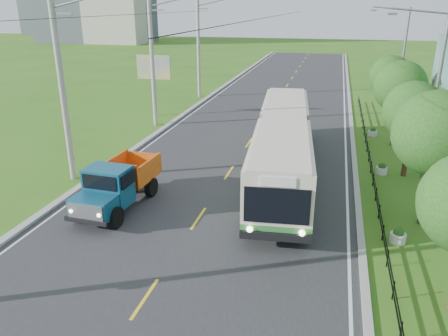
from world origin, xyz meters
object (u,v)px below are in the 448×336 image
at_px(tree_fourth, 413,114).
at_px(tree_back, 391,79).
at_px(pole_mid, 153,61).
at_px(tree_third, 436,137).
at_px(planter_near, 398,236).
at_px(planter_mid, 382,169).
at_px(bus, 283,141).
at_px(tree_fifth, 401,90).
at_px(streetlight_far, 401,60).
at_px(dump_truck, 117,182).
at_px(streetlight_mid, 433,91).
at_px(billboard_right, 444,68).
at_px(pole_near, 63,88).
at_px(billboard_left, 154,71).
at_px(pole_far, 199,47).
at_px(planter_far, 373,132).

distance_m(tree_fourth, tree_back, 12.00).
xyz_separation_m(pole_mid, tree_third, (18.12, -12.86, -1.11)).
distance_m(pole_mid, planter_near, 23.08).
relative_size(tree_third, planter_mid, 8.96).
distance_m(planter_mid, bus, 6.06).
bearing_deg(planter_near, tree_fifth, 84.92).
bearing_deg(streetlight_far, tree_fourth, -93.25).
relative_size(tree_third, dump_truck, 1.08).
height_order(streetlight_mid, billboard_right, streetlight_mid).
xyz_separation_m(tree_third, billboard_right, (2.44, 11.86, 1.36)).
height_order(tree_fourth, tree_fifth, tree_fifth).
distance_m(streetlight_mid, billboard_right, 6.24).
bearing_deg(billboard_right, tree_back, 111.70).
height_order(billboard_right, dump_truck, billboard_right).
height_order(pole_near, billboard_left, pole_near).
xyz_separation_m(planter_mid, dump_truck, (-12.68, -7.75, 1.02)).
bearing_deg(billboard_right, streetlight_far, 101.71).
bearing_deg(pole_far, tree_fifth, -35.36).
bearing_deg(billboard_right, pole_far, 147.70).
bearing_deg(bus, tree_third, -37.64).
relative_size(tree_fourth, tree_back, 0.98).
relative_size(streetlight_far, billboard_right, 1.24).
bearing_deg(bus, tree_fifth, 42.77).
xyz_separation_m(tree_third, bus, (-6.86, 4.33, -1.98)).
distance_m(pole_far, planter_near, 32.19).
distance_m(tree_back, billboard_right, 6.82).
bearing_deg(billboard_left, planter_near, -44.84).
bearing_deg(streetlight_far, billboard_right, -78.29).
distance_m(streetlight_far, planter_near, 22.57).
xyz_separation_m(bus, dump_truck, (-7.08, -6.22, -0.71)).
distance_m(tree_back, streetlight_far, 2.37).
bearing_deg(planter_far, pole_far, 146.88).
distance_m(planter_mid, billboard_left, 20.99).
bearing_deg(tree_fourth, bus, -166.31).
relative_size(pole_near, planter_far, 14.93).
height_order(pole_near, tree_fourth, pole_near).
distance_m(streetlight_far, bus, 17.55).
relative_size(tree_back, dump_truck, 0.99).
distance_m(pole_mid, streetlight_far, 20.16).
distance_m(tree_third, billboard_right, 12.18).
bearing_deg(bus, planter_near, -54.49).
bearing_deg(tree_fifth, billboard_left, 168.72).
height_order(tree_fifth, streetlight_mid, streetlight_mid).
bearing_deg(tree_fifth, planter_near, -95.08).
distance_m(tree_fifth, planter_near, 14.64).
bearing_deg(bus, tree_fourth, 8.28).
distance_m(pole_far, billboard_right, 24.33).
xyz_separation_m(pole_near, tree_third, (18.12, -0.86, -1.11)).
height_order(pole_near, billboard_right, pole_near).
xyz_separation_m(tree_fourth, tree_fifth, (0.00, 6.00, 0.27)).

